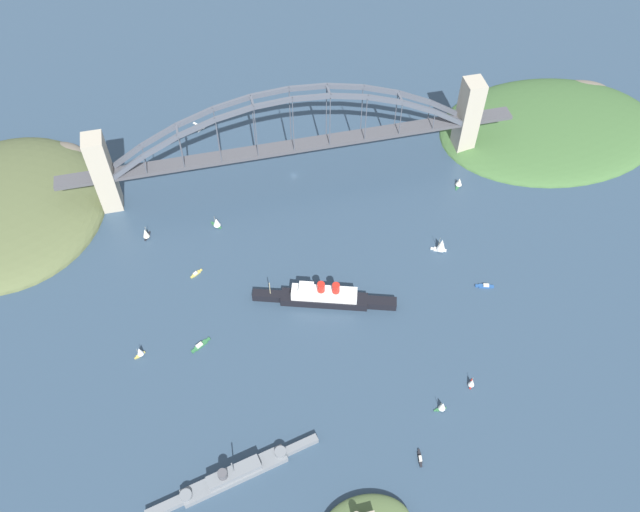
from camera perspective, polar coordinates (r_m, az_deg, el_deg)
ground_plane at (r=453.04m, az=-2.25°, el=6.96°), size 1400.00×1400.00×0.00m
harbor_arch_bridge at (r=432.44m, az=-2.37°, el=9.81°), size 300.31×14.49×69.34m
headland_west_shore at (r=516.52m, az=19.22°, el=10.37°), size 162.77×115.50×18.13m
headland_east_shore at (r=476.30m, az=-25.00°, el=3.79°), size 125.37×138.75×28.31m
ocean_liner at (r=381.06m, az=0.41°, el=-3.53°), size 81.11×30.53×17.55m
naval_cruiser at (r=337.49m, az=-7.48°, el=-18.19°), size 86.66×23.41×17.31m
seaplane_taxiing_near_bridge at (r=493.79m, az=-10.41°, el=10.83°), size 8.60×9.34×4.80m
small_boat_0 at (r=363.68m, az=12.92°, el=-10.56°), size 4.56×5.65×6.84m
small_boat_1 at (r=353.96m, az=10.47°, el=-12.57°), size 6.79×3.85×7.60m
small_boat_2 at (r=343.74m, az=8.59°, el=-16.82°), size 2.63×9.04×2.37m
small_boat_3 at (r=403.41m, az=-10.61°, el=-1.50°), size 7.70×5.81×1.99m
small_boat_4 at (r=376.41m, az=-15.24°, el=-7.93°), size 6.21×4.90×7.66m
small_boat_5 at (r=411.18m, az=10.39°, el=0.96°), size 9.46×7.04×11.52m
small_boat_6 at (r=452.75m, az=11.87°, el=6.24°), size 6.35×7.06×7.50m
small_boat_7 at (r=402.93m, az=13.99°, el=-2.52°), size 10.83×4.56×2.02m
small_boat_8 at (r=423.24m, az=-8.89°, el=2.89°), size 6.86×7.41×8.51m
small_boat_9 at (r=425.89m, az=-14.75°, el=1.91°), size 5.46×7.06×8.96m
small_boat_10 at (r=374.57m, az=-10.25°, el=-7.56°), size 11.51×8.10×2.26m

